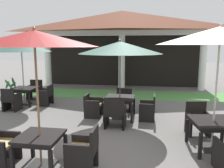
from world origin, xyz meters
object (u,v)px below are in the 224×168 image
Objects in this scene: patio_chair_near_foreground_east at (148,108)px; patio_chair_mid_right_east at (84,152)px; patio_chair_near_foreground_south at (115,114)px; patio_umbrella_mid_right at (34,40)px; patio_table_near_foreground at (120,100)px; patio_chair_mid_left_south at (11,100)px; patio_table_far_back at (213,124)px; patio_umbrella_near_foreground at (120,48)px; patio_table_mid_left at (24,90)px; potted_palm_left_edge at (11,96)px; patio_umbrella_far_back at (220,36)px; patio_umbrella_mid_left at (21,47)px; patio_chair_mid_right_west at (0,146)px; patio_chair_mid_left_north at (35,90)px; patio_chair_near_foreground_west at (93,106)px; patio_chair_mid_left_east at (46,95)px; patio_chair_near_foreground_north at (123,100)px; patio_table_mid_right at (40,140)px; patio_chair_far_back_north at (198,120)px.

patio_chair_mid_right_east reaches higher than patio_chair_near_foreground_east.
patio_chair_near_foreground_south is at bearing -6.21° from patio_chair_mid_right_east.
patio_umbrella_mid_right reaches higher than patio_chair_near_foreground_east.
patio_chair_mid_left_south is at bearing 175.67° from patio_table_near_foreground.
patio_table_far_back is (3.74, 1.35, -1.97)m from patio_umbrella_mid_right.
patio_umbrella_near_foreground is 4.04m from patio_chair_mid_right_east.
patio_umbrella_near_foreground reaches higher than patio_chair_mid_left_south.
patio_umbrella_near_foreground reaches higher than patio_chair_near_foreground_east.
patio_table_mid_left is 0.84× the size of potted_palm_left_edge.
patio_umbrella_far_back is (3.74, 1.35, 0.10)m from patio_umbrella_mid_right.
patio_table_far_back is at bearing -20.78° from patio_chair_mid_left_south.
patio_chair_mid_right_east reaches higher than patio_table_far_back.
patio_umbrella_mid_right is at bearing 90.00° from patio_chair_mid_right_east.
patio_umbrella_mid_left is 3.22× the size of patio_chair_mid_right_west.
patio_chair_near_foreground_west is at bearing 145.03° from patio_chair_mid_left_north.
patio_chair_mid_left_east is (-3.28, 1.32, -0.23)m from patio_table_near_foreground.
patio_umbrella_near_foreground is at bearing 139.18° from patio_umbrella_far_back.
patio_umbrella_near_foreground is 2.24m from patio_chair_near_foreground_east.
patio_chair_near_foreground_north is at bearing 162.28° from patio_chair_mid_left_north.
patio_chair_mid_left_north is at bearing 117.46° from patio_umbrella_mid_right.
patio_umbrella_far_back is (1.50, -2.10, 2.31)m from patio_chair_near_foreground_east.
patio_chair_near_foreground_east reaches higher than patio_table_mid_right.
patio_chair_near_foreground_south is 0.90× the size of patio_table_mid_left.
patio_table_mid_left is at bearing -27.89° from patio_chair_far_back_north.
patio_chair_near_foreground_north is 0.99× the size of patio_chair_mid_right_west.
patio_chair_far_back_north reaches higher than patio_chair_mid_left_south.
patio_chair_mid_right_east is at bearing -50.89° from patio_table_mid_left.
patio_chair_mid_left_south is 7.52m from patio_umbrella_far_back.
patio_chair_far_back_north is at bearing 97.48° from patio_umbrella_far_back.
patio_umbrella_near_foreground is 4.57m from patio_chair_mid_right_west.
patio_umbrella_mid_left is (-4.30, 0.34, 2.06)m from patio_chair_near_foreground_north.
patio_table_near_foreground is at bearing 90.00° from patio_chair_near_foreground_north.
patio_table_mid_left is 6.20m from patio_chair_mid_right_east.
patio_chair_near_foreground_west reaches higher than patio_table_mid_right.
patio_umbrella_near_foreground is 4.13m from patio_table_mid_right.
patio_table_far_back reaches higher than patio_table_mid_left.
patio_chair_mid_left_north is 0.31× the size of patio_umbrella_mid_right.
patio_chair_far_back_north is at bearing 32.90° from patio_table_mid_right.
patio_chair_mid_left_east is 1.00× the size of patio_table_mid_right.
patio_table_far_back is (2.43, -3.11, 0.25)m from patio_chair_near_foreground_north.
patio_table_far_back is at bearing 0.00° from patio_umbrella_far_back.
patio_chair_mid_left_south is at bearing 128.05° from patio_umbrella_mid_right.
patio_chair_near_foreground_north is 4.58m from patio_umbrella_far_back.
patio_chair_mid_right_east is 3.15m from patio_table_far_back.
patio_umbrella_far_back reaches higher than patio_umbrella_mid_right.
patio_chair_far_back_north is (6.61, -2.46, -2.03)m from patio_umbrella_mid_left.
patio_umbrella_mid_right is at bearing -58.03° from patio_table_mid_left.
potted_palm_left_edge is (-7.29, 3.37, -0.29)m from patio_table_far_back.
patio_umbrella_far_back is (3.44, -2.18, 2.32)m from patio_chair_near_foreground_west.
patio_umbrella_near_foreground is 3.07× the size of patio_chair_near_foreground_south.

